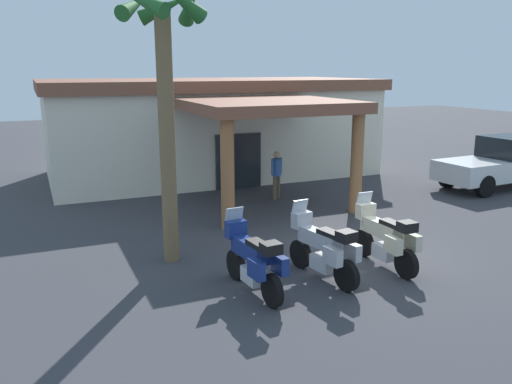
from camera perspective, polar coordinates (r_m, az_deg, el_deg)
ground_plane at (r=13.27m, az=11.43°, el=-6.65°), size 80.00×80.00×0.00m
motel_building at (r=22.44m, az=-4.84°, el=7.17°), size 13.75×11.73×4.04m
motorcycle_blue at (r=10.64m, az=-0.28°, el=-7.47°), size 0.73×2.21×1.61m
motorcycle_silver at (r=11.39m, az=7.40°, el=-6.15°), size 0.82×2.21×1.61m
motorcycle_cream at (r=12.32m, az=13.97°, el=-4.92°), size 0.70×2.21×1.61m
pedestrian at (r=18.12m, az=2.27°, el=2.24°), size 0.49×0.32×1.70m
pickup_truck_white at (r=22.04m, az=25.25°, el=2.85°), size 5.28×2.12×1.95m
palm_tree_roadside at (r=11.97m, az=-9.92°, el=12.85°), size 1.97×2.04×6.38m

